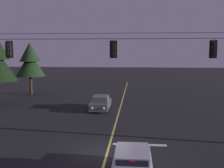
% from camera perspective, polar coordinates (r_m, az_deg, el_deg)
% --- Properties ---
extents(ground_plane, '(180.00, 180.00, 0.00)m').
position_cam_1_polar(ground_plane, '(16.30, -1.00, -14.24)').
color(ground_plane, black).
extents(lane_centre_stripe, '(0.14, 60.00, 0.01)m').
position_cam_1_polar(lane_centre_stripe, '(24.02, 1.06, -7.32)').
color(lane_centre_stripe, '#D1C64C').
rests_on(lane_centre_stripe, ground).
extents(stop_bar_paint, '(3.40, 0.36, 0.01)m').
position_cam_1_polar(stop_bar_paint, '(17.64, 5.84, -12.60)').
color(stop_bar_paint, silver).
rests_on(stop_bar_paint, ground).
extents(signal_span_assembly, '(20.94, 0.32, 8.07)m').
position_cam_1_polar(signal_span_assembly, '(17.40, -0.29, 1.34)').
color(signal_span_assembly, '#2D2116').
rests_on(signal_span_assembly, ground).
extents(traffic_light_leftmost, '(0.48, 0.41, 1.22)m').
position_cam_1_polar(traffic_light_leftmost, '(19.16, -21.00, 6.84)').
color(traffic_light_leftmost, black).
extents(traffic_light_left_inner, '(0.48, 0.41, 1.22)m').
position_cam_1_polar(traffic_light_left_inner, '(17.29, 0.26, 7.35)').
color(traffic_light_left_inner, black).
extents(traffic_light_centre, '(0.48, 0.41, 1.22)m').
position_cam_1_polar(traffic_light_centre, '(17.88, 20.70, 6.90)').
color(traffic_light_centre, black).
extents(car_waiting_near_lane, '(1.80, 4.33, 1.39)m').
position_cam_1_polar(car_waiting_near_lane, '(13.12, 4.32, -16.56)').
color(car_waiting_near_lane, '#A5A5AD').
rests_on(car_waiting_near_lane, ground).
extents(car_oncoming_lead, '(1.80, 4.42, 1.39)m').
position_cam_1_polar(car_oncoming_lead, '(27.79, -2.38, -4.03)').
color(car_oncoming_lead, '#4C4C51').
rests_on(car_oncoming_lead, ground).
extents(tree_verge_far, '(4.04, 4.04, 7.19)m').
position_cam_1_polar(tree_verge_far, '(38.83, -16.88, 4.67)').
color(tree_verge_far, '#332316').
rests_on(tree_verge_far, ground).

